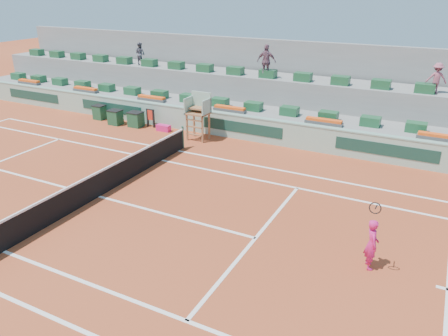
{
  "coord_description": "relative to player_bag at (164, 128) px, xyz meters",
  "views": [
    {
      "loc": [
        10.9,
        -10.92,
        7.36
      ],
      "look_at": [
        4.0,
        2.5,
        1.0
      ],
      "focal_mm": 35.0,
      "sensor_mm": 36.0,
      "label": 1
    }
  ],
  "objects": [
    {
      "name": "ground",
      "position": [
        2.38,
        -7.73,
        -0.17
      ],
      "size": [
        90.0,
        90.0,
        0.0
      ],
      "primitive_type": "plane",
      "color": "#9B3B1E",
      "rests_on": "ground"
    },
    {
      "name": "seating_tier_lower",
      "position": [
        2.38,
        2.97,
        0.43
      ],
      "size": [
        36.0,
        4.0,
        1.2
      ],
      "primitive_type": "cube",
      "color": "gray",
      "rests_on": "ground"
    },
    {
      "name": "seating_tier_upper",
      "position": [
        2.38,
        4.57,
        1.13
      ],
      "size": [
        36.0,
        2.4,
        2.6
      ],
      "primitive_type": "cube",
      "color": "gray",
      "rests_on": "ground"
    },
    {
      "name": "stadium_back_wall",
      "position": [
        2.38,
        6.17,
        2.03
      ],
      "size": [
        36.0,
        0.4,
        4.4
      ],
      "primitive_type": "cube",
      "color": "gray",
      "rests_on": "ground"
    },
    {
      "name": "player_bag",
      "position": [
        0.0,
        0.0,
        0.0
      ],
      "size": [
        0.77,
        0.34,
        0.34
      ],
      "primitive_type": "cube",
      "color": "#DE1C72",
      "rests_on": "ground"
    },
    {
      "name": "spectator_left",
      "position": [
        -4.39,
        4.08,
        3.13
      ],
      "size": [
        0.76,
        0.63,
        1.41
      ],
      "primitive_type": "imported",
      "rotation": [
        0.0,
        0.0,
        2.99
      ],
      "color": "#52525F",
      "rests_on": "seating_tier_upper"
    },
    {
      "name": "spectator_mid",
      "position": [
        4.34,
        3.79,
        3.33
      ],
      "size": [
        1.09,
        0.51,
        1.81
      ],
      "primitive_type": "imported",
      "rotation": [
        0.0,
        0.0,
        3.2
      ],
      "color": "#734C5D",
      "rests_on": "seating_tier_upper"
    },
    {
      "name": "spectator_right",
      "position": [
        12.79,
        4.11,
        3.14
      ],
      "size": [
        1.01,
        0.71,
        1.42
      ],
      "primitive_type": "imported",
      "rotation": [
        0.0,
        0.0,
        3.35
      ],
      "color": "#A15063",
      "rests_on": "seating_tier_upper"
    },
    {
      "name": "court_lines",
      "position": [
        2.38,
        -7.73,
        -0.17
      ],
      "size": [
        23.89,
        11.09,
        0.01
      ],
      "color": "white",
      "rests_on": "ground"
    },
    {
      "name": "tennis_net",
      "position": [
        2.38,
        -7.73,
        0.35
      ],
      "size": [
        0.1,
        11.97,
        1.1
      ],
      "color": "black",
      "rests_on": "ground"
    },
    {
      "name": "advertising_hoarding",
      "position": [
        2.4,
        0.77,
        0.46
      ],
      "size": [
        36.0,
        0.34,
        1.26
      ],
      "color": "#92B8A3",
      "rests_on": "ground"
    },
    {
      "name": "umpire_chair",
      "position": [
        2.38,
        -0.23,
        1.37
      ],
      "size": [
        1.1,
        0.9,
        2.4
      ],
      "color": "brown",
      "rests_on": "ground"
    },
    {
      "name": "seat_row_lower",
      "position": [
        2.38,
        2.07,
        1.25
      ],
      "size": [
        32.9,
        0.6,
        0.44
      ],
      "color": "#1B532E",
      "rests_on": "seating_tier_lower"
    },
    {
      "name": "seat_row_upper",
      "position": [
        2.38,
        3.97,
        2.65
      ],
      "size": [
        32.9,
        0.6,
        0.44
      ],
      "color": "#1B532E",
      "rests_on": "seating_tier_upper"
    },
    {
      "name": "flower_planters",
      "position": [
        0.88,
        1.27,
        1.16
      ],
      "size": [
        26.8,
        0.36,
        0.28
      ],
      "color": "#4D4D4D",
      "rests_on": "seating_tier_lower"
    },
    {
      "name": "drink_cooler_a",
      "position": [
        -1.83,
        -0.03,
        0.25
      ],
      "size": [
        0.78,
        0.68,
        0.84
      ],
      "color": "#17462A",
      "rests_on": "ground"
    },
    {
      "name": "drink_cooler_b",
      "position": [
        -3.11,
        -0.23,
        0.25
      ],
      "size": [
        0.74,
        0.64,
        0.84
      ],
      "color": "#17462A",
      "rests_on": "ground"
    },
    {
      "name": "drink_cooler_c",
      "position": [
        -4.65,
        0.18,
        0.25
      ],
      "size": [
        0.67,
        0.58,
        0.84
      ],
      "color": "#17462A",
      "rests_on": "ground"
    },
    {
      "name": "towel_rack",
      "position": [
        -1.03,
        0.26,
        0.43
      ],
      "size": [
        0.52,
        0.09,
        1.03
      ],
      "color": "black",
      "rests_on": "ground"
    },
    {
      "name": "tennis_player",
      "position": [
        12.21,
        -7.65,
        0.59
      ],
      "size": [
        0.54,
        0.88,
        2.28
      ],
      "color": "#DE1C72",
      "rests_on": "ground"
    }
  ]
}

